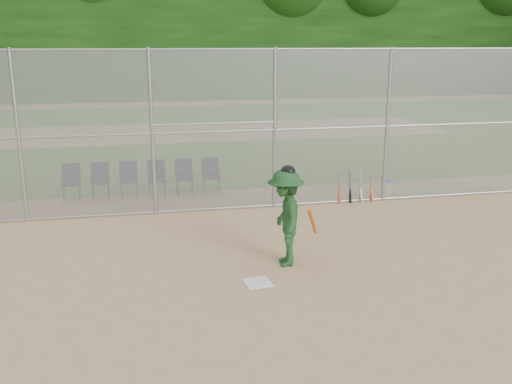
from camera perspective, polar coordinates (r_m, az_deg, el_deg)
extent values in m
plane|color=tan|center=(9.90, 3.03, -9.83)|extent=(100.00, 100.00, 0.00)
plane|color=#356C20|center=(27.10, -6.81, 5.98)|extent=(100.00, 100.00, 0.00)
plane|color=tan|center=(27.10, -6.81, 5.99)|extent=(24.00, 24.00, 0.00)
cube|color=gray|center=(14.05, -2.12, 6.11)|extent=(16.00, 0.02, 4.00)
cylinder|color=#9EA3A8|center=(13.89, -2.19, 14.09)|extent=(16.00, 0.05, 0.05)
cube|color=black|center=(43.77, -9.19, 16.45)|extent=(80.00, 5.00, 11.00)
cube|color=white|center=(10.17, 0.16, -9.04)|extent=(0.50, 0.50, 0.02)
imported|color=#1C461F|center=(10.71, 2.96, -2.58)|extent=(0.82, 1.27, 1.85)
ellipsoid|color=black|center=(10.48, 3.03, 2.10)|extent=(0.27, 0.30, 0.23)
cylinder|color=#D96014|center=(10.45, 5.65, -2.95)|extent=(0.38, 0.60, 0.64)
cylinder|color=white|center=(16.29, 12.84, 0.42)|extent=(0.29, 0.29, 0.35)
cylinder|color=#2847B0|center=(16.25, 12.88, 1.09)|extent=(0.31, 0.31, 0.05)
cylinder|color=#D84C14|center=(15.11, 8.31, 0.48)|extent=(0.06, 0.22, 0.85)
cylinder|color=black|center=(15.21, 9.37, 0.53)|extent=(0.06, 0.25, 0.84)
cylinder|color=#B2B2B7|center=(15.32, 10.42, 0.58)|extent=(0.06, 0.28, 0.84)
cylinder|color=#D84C14|center=(15.44, 11.45, 0.62)|extent=(0.06, 0.31, 0.83)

